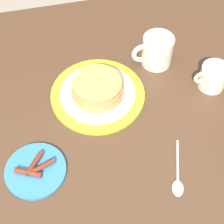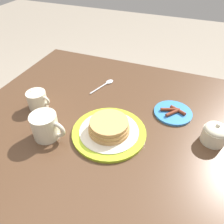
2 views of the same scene
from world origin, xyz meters
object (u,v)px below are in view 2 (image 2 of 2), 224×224
(pancake_plate, at_px, (109,129))
(creamer_pitcher, at_px, (37,100))
(coffee_mug, at_px, (46,126))
(spoon, at_px, (106,84))
(side_plate_bacon, at_px, (173,112))
(sugar_bowl, at_px, (215,133))

(pancake_plate, xyz_separation_m, creamer_pitcher, (-0.34, 0.04, 0.02))
(coffee_mug, height_order, spoon, coffee_mug)
(side_plate_bacon, distance_m, creamer_pitcher, 0.58)
(side_plate_bacon, bearing_deg, pancake_plate, -135.09)
(creamer_pitcher, bearing_deg, sugar_bowl, 5.26)
(side_plate_bacon, bearing_deg, spoon, 163.43)
(coffee_mug, xyz_separation_m, sugar_bowl, (0.57, 0.20, -0.01))
(spoon, bearing_deg, coffee_mug, -99.23)
(sugar_bowl, bearing_deg, creamer_pitcher, -174.74)
(sugar_bowl, bearing_deg, coffee_mug, -160.96)
(creamer_pitcher, bearing_deg, side_plate_bacon, 16.93)
(side_plate_bacon, relative_size, sugar_bowl, 1.83)
(side_plate_bacon, relative_size, spoon, 1.00)
(creamer_pitcher, bearing_deg, coffee_mug, -43.87)
(pancake_plate, relative_size, spoon, 1.77)
(spoon, bearing_deg, side_plate_bacon, -16.57)
(creamer_pitcher, relative_size, spoon, 0.74)
(pancake_plate, relative_size, side_plate_bacon, 1.77)
(side_plate_bacon, xyz_separation_m, sugar_bowl, (0.16, -0.10, 0.03))
(coffee_mug, bearing_deg, side_plate_bacon, 35.97)
(pancake_plate, xyz_separation_m, sugar_bowl, (0.36, 0.10, 0.02))
(coffee_mug, height_order, sugar_bowl, coffee_mug)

